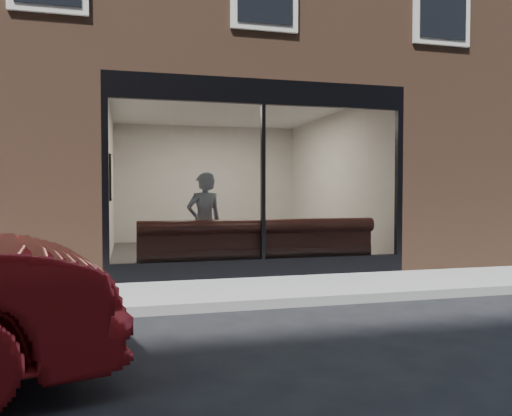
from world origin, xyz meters
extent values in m
plane|color=black|center=(0.00, 0.00, 0.00)|extent=(120.00, 120.00, 0.00)
cube|color=gray|center=(0.00, 1.00, 0.01)|extent=(40.00, 2.00, 0.01)
cube|color=gray|center=(0.00, -0.05, 0.06)|extent=(40.00, 0.10, 0.12)
cube|color=brown|center=(-3.75, 8.00, 1.60)|extent=(2.50, 12.00, 3.20)
cube|color=brown|center=(3.75, 8.00, 1.60)|extent=(2.50, 12.00, 3.20)
cube|color=brown|center=(0.00, 11.00, 1.60)|extent=(5.00, 6.00, 3.20)
plane|color=#2D2D30|center=(0.00, 5.00, 0.02)|extent=(6.00, 6.00, 0.00)
plane|color=white|center=(0.00, 5.00, 3.19)|extent=(6.00, 6.00, 0.00)
plane|color=beige|center=(0.00, 7.99, 1.60)|extent=(5.00, 0.00, 5.00)
plane|color=beige|center=(-2.49, 5.00, 1.60)|extent=(0.00, 6.00, 6.00)
plane|color=beige|center=(2.49, 5.00, 1.60)|extent=(0.00, 6.00, 6.00)
cube|color=black|center=(0.00, 2.05, 0.15)|extent=(5.00, 0.10, 0.30)
cube|color=black|center=(0.00, 2.05, 3.00)|extent=(5.00, 0.10, 0.40)
cube|color=black|center=(0.00, 2.05, 1.55)|extent=(0.06, 0.10, 2.50)
plane|color=white|center=(0.00, 2.02, 1.55)|extent=(4.80, 0.00, 4.80)
cube|color=#341413|center=(0.00, 2.45, 0.23)|extent=(4.00, 0.55, 0.45)
imported|color=#8B9EB5|center=(-0.88, 2.62, 0.86)|extent=(0.71, 0.56, 1.72)
cube|color=black|center=(-0.67, 3.44, 0.74)|extent=(0.88, 0.88, 0.04)
cube|color=black|center=(0.71, 3.15, 0.74)|extent=(0.80, 0.80, 0.04)
cube|color=black|center=(-0.94, 3.65, 0.24)|extent=(0.55, 0.55, 0.04)
cube|color=black|center=(0.48, 4.42, 0.24)|extent=(0.45, 0.45, 0.04)
cube|color=white|center=(-2.45, 4.92, 1.68)|extent=(0.02, 0.66, 0.88)
camera|label=1|loc=(-2.10, -5.75, 1.41)|focal=35.00mm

